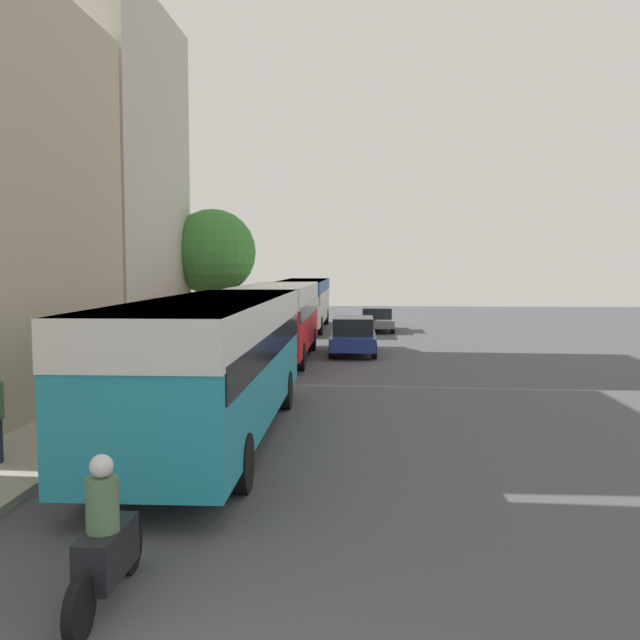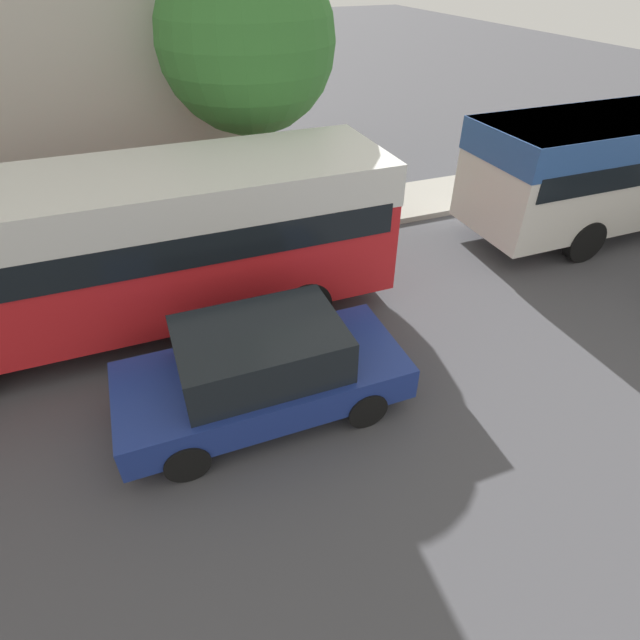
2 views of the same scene
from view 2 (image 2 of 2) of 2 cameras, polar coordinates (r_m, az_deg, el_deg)
bus_following at (r=9.39m, az=-22.03°, el=9.01°), size 2.62×9.63×2.98m
car_far_curb at (r=7.60m, az=-6.60°, el=-5.65°), size 1.94×4.34×1.58m
pedestrian_walking_away at (r=19.50m, az=29.86°, el=17.66°), size 0.39×0.39×1.64m
street_tree at (r=12.23m, az=-8.40°, el=28.98°), size 3.82×3.82×6.09m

